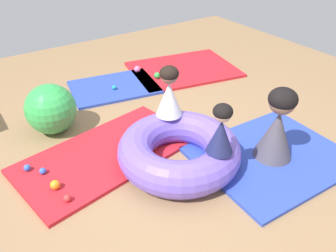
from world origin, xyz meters
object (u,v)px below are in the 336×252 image
Objects in this scene: adult_seated at (278,125)px; play_ball_teal at (114,87)px; play_ball_blue at (27,168)px; play_ball_blue_second at (43,171)px; child_in_navy at (221,129)px; play_ball_yellow at (154,147)px; child_in_white at (169,92)px; exercise_ball_large at (51,109)px; play_ball_orange at (55,185)px; inflatable_cushion at (179,150)px; play_ball_red at (67,198)px; play_ball_pink at (137,69)px; play_ball_green at (157,75)px.

adult_seated is 12.72× the size of play_ball_teal.
play_ball_blue is 1.02× the size of play_ball_blue_second.
child_in_navy reaches higher than play_ball_teal.
play_ball_teal is at bearing 79.26° from play_ball_yellow.
exercise_ball_large is at bearing -66.04° from child_in_white.
inflatable_cushion is at bearing -14.50° from play_ball_orange.
play_ball_red is (-1.34, -1.75, 0.00)m from play_ball_teal.
child_in_navy reaches higher than play_ball_yellow.
play_ball_red is at bearing 156.29° from adult_seated.
play_ball_orange is at bearing -131.73° from play_ball_teal.
play_ball_blue_second is (-1.97, -1.60, -0.02)m from play_ball_pink.
inflatable_cushion is at bearing -25.57° from play_ball_blue_second.
adult_seated is 2.52m from play_ball_blue.
inflatable_cushion is 18.57× the size of play_ball_blue.
play_ball_blue is 0.65m from play_ball_red.
adult_seated is at bearing -28.15° from inflatable_cushion.
play_ball_green is at bearing 78.71° from child_in_navy.
inflatable_cushion is 18.73× the size of play_ball_yellow.
child_in_white is 1.41m from exercise_ball_large.
play_ball_orange is 2.70m from play_ball_pink.
child_in_navy is 4.82× the size of play_ball_pink.
play_ball_yellow is (-0.11, 0.32, -0.10)m from inflatable_cushion.
play_ball_blue is (-1.49, 0.31, -0.55)m from child_in_white.
child_in_white is at bearing -42.94° from exercise_ball_large.
child_in_navy is 0.84× the size of exercise_ball_large.
play_ball_orange is at bearing 159.18° from child_in_navy.
play_ball_orange is 1.08m from play_ball_yellow.
play_ball_blue_second is at bearing 166.53° from play_ball_yellow.
play_ball_red is at bearing -167.76° from play_ball_yellow.
play_ball_orange is 1.39× the size of play_ball_blue_second.
play_ball_green is at bearing 40.18° from play_ball_red.
play_ball_pink is at bearing 35.02° from play_ball_blue.
play_ball_red is at bearing -139.82° from play_ball_green.
play_ball_blue is at bearing -143.39° from play_ball_teal.
play_ball_pink is (0.60, 1.78, -0.53)m from child_in_white.
child_in_navy reaches higher than adult_seated.
adult_seated is at bearing -15.34° from play_ball_red.
child_in_navy is at bearing 67.59° from child_in_white.
play_ball_pink is 1.83m from exercise_ball_large.
play_ball_pink is at bearing -131.86° from child_in_white.
play_ball_teal is 0.65× the size of play_ball_green.
inflatable_cushion is 13.64× the size of play_ball_orange.
play_ball_blue is at bearing 143.39° from adult_seated.
adult_seated reaches higher than play_ball_yellow.
play_ball_blue_second is (-0.07, 0.49, -0.00)m from play_ball_red.
child_in_white is at bearing 69.39° from inflatable_cushion.
child_in_white is 1.95m from play_ball_pink.
play_ball_yellow is at bearing 0.51° from play_ball_orange.
play_ball_orange is 0.22m from play_ball_red.
exercise_ball_large is (-1.72, 1.81, -0.13)m from adult_seated.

